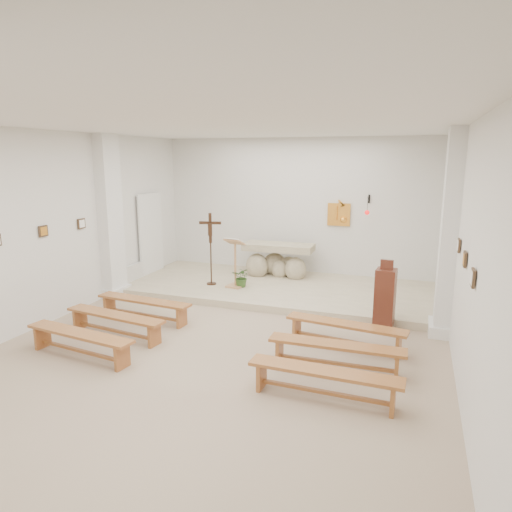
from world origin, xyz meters
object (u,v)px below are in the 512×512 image
at_px(bench_right_front, 345,329).
at_px(bench_right_third, 324,377).
at_px(altar, 277,262).
at_px(bench_right_second, 336,350).
at_px(bench_left_front, 144,304).
at_px(bench_left_third, 80,338).
at_px(bench_left_second, 115,320).
at_px(donation_pedestal, 385,299).
at_px(lectern, 235,263).
at_px(crucifix_stand, 211,244).

relative_size(bench_right_front, bench_right_third, 1.01).
distance_m(altar, bench_right_second, 4.87).
xyz_separation_m(bench_left_front, bench_left_third, (0.00, -1.75, 0.00)).
distance_m(bench_left_front, bench_left_second, 0.88).
bearing_deg(donation_pedestal, bench_right_front, -111.97).
bearing_deg(bench_left_second, lectern, 79.99).
bearing_deg(bench_left_front, lectern, 71.18).
xyz_separation_m(bench_right_second, bench_right_third, (0.00, -0.88, 0.00)).
height_order(altar, lectern, lectern).
bearing_deg(bench_right_front, bench_left_second, -159.35).
relative_size(crucifix_stand, bench_left_second, 0.84).
distance_m(lectern, bench_left_third, 4.07).
xyz_separation_m(bench_left_front, bench_right_front, (3.77, -0.00, 0.00)).
bearing_deg(bench_right_third, crucifix_stand, 132.29).
distance_m(bench_right_front, bench_right_third, 1.75).
bearing_deg(bench_right_third, bench_left_front, 156.71).
height_order(altar, bench_right_second, altar).
bearing_deg(bench_right_third, bench_right_front, 91.63).
xyz_separation_m(lectern, bench_right_third, (2.80, -3.93, -0.41)).
bearing_deg(bench_right_third, altar, 114.42).
relative_size(donation_pedestal, bench_left_front, 0.65).
relative_size(crucifix_stand, bench_left_front, 0.84).
bearing_deg(bench_right_second, bench_left_second, 178.91).
bearing_deg(bench_right_front, donation_pedestal, 70.76).
xyz_separation_m(lectern, bench_left_third, (-0.97, -3.93, -0.41)).
distance_m(bench_right_front, bench_left_second, 3.87).
height_order(crucifix_stand, bench_right_front, crucifix_stand).
bearing_deg(lectern, bench_right_second, -38.47).
relative_size(donation_pedestal, bench_right_third, 0.65).
bearing_deg(bench_right_front, crucifix_stand, 154.56).
height_order(donation_pedestal, bench_left_front, donation_pedestal).
distance_m(bench_right_front, bench_left_third, 4.16).
bearing_deg(bench_left_front, crucifix_stand, 85.73).
relative_size(altar, bench_right_front, 0.87).
distance_m(crucifix_stand, bench_left_third, 4.06).
bearing_deg(bench_right_front, bench_left_front, -172.43).
relative_size(bench_left_front, bench_right_front, 1.00).
distance_m(crucifix_stand, bench_right_third, 5.28).
bearing_deg(lectern, bench_right_front, -28.88).
bearing_deg(bench_left_third, bench_right_second, 20.35).
relative_size(lectern, donation_pedestal, 0.90).
bearing_deg(bench_right_front, bench_left_third, -147.51).
distance_m(donation_pedestal, bench_left_third, 5.13).
distance_m(altar, bench_left_second, 4.63).
bearing_deg(bench_right_third, bench_right_second, 91.63).
distance_m(bench_left_front, bench_right_second, 3.87).
height_order(crucifix_stand, bench_left_second, crucifix_stand).
height_order(lectern, bench_left_second, lectern).
relative_size(lectern, bench_left_third, 0.58).
height_order(altar, bench_left_second, altar).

